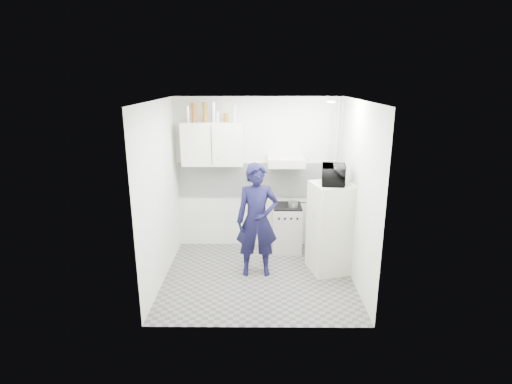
{
  "coord_description": "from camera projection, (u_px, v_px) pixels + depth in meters",
  "views": [
    {
      "loc": [
        0.0,
        -5.41,
        2.89
      ],
      "look_at": [
        -0.04,
        0.3,
        1.25
      ],
      "focal_mm": 28.0,
      "sensor_mm": 36.0,
      "label": 1
    }
  ],
  "objects": [
    {
      "name": "ceiling",
      "position": [
        259.0,
        100.0,
        5.28
      ],
      "size": [
        2.8,
        2.8,
        0.0
      ],
      "primitive_type": "plane",
      "color": "white",
      "rests_on": "wall_back"
    },
    {
      "name": "ceiling_spot_fixture",
      "position": [
        331.0,
        102.0,
        5.48
      ],
      "size": [
        0.1,
        0.1,
        0.02
      ],
      "primitive_type": "cylinder",
      "color": "white",
      "rests_on": "ceiling"
    },
    {
      "name": "bottle_a",
      "position": [
        188.0,
        114.0,
        6.4
      ],
      "size": [
        0.06,
        0.06,
        0.26
      ],
      "primitive_type": "cylinder",
      "color": "silver",
      "rests_on": "upper_cabinet"
    },
    {
      "name": "microwave",
      "position": [
        334.0,
        175.0,
        5.83
      ],
      "size": [
        0.54,
        0.4,
        0.27
      ],
      "primitive_type": "imported",
      "rotation": [
        0.0,
        0.0,
        1.42
      ],
      "color": "black",
      "rests_on": "fridge"
    },
    {
      "name": "backsplash",
      "position": [
        258.0,
        180.0,
        6.86
      ],
      "size": [
        2.74,
        0.03,
        0.6
      ],
      "primitive_type": "cube",
      "color": "white",
      "rests_on": "wall_back"
    },
    {
      "name": "person",
      "position": [
        257.0,
        220.0,
        5.9
      ],
      "size": [
        0.64,
        0.44,
        1.72
      ],
      "primitive_type": "imported",
      "rotation": [
        0.0,
        0.0,
        0.04
      ],
      "color": "black",
      "rests_on": "floor"
    },
    {
      "name": "wall_left",
      "position": [
        160.0,
        194.0,
        5.65
      ],
      "size": [
        0.0,
        2.6,
        2.6
      ],
      "primitive_type": "plane",
      "rotation": [
        1.57,
        0.0,
        1.57
      ],
      "color": "white",
      "rests_on": "floor"
    },
    {
      "name": "wall_right",
      "position": [
        357.0,
        195.0,
        5.63
      ],
      "size": [
        0.0,
        2.6,
        2.6
      ],
      "primitive_type": "plane",
      "rotation": [
        1.57,
        0.0,
        -1.57
      ],
      "color": "white",
      "rests_on": "floor"
    },
    {
      "name": "pipe_b",
      "position": [
        328.0,
        175.0,
        6.76
      ],
      "size": [
        0.04,
        0.04,
        2.6
      ],
      "primitive_type": "cylinder",
      "color": "beige",
      "rests_on": "floor"
    },
    {
      "name": "upper_cabinet",
      "position": [
        213.0,
        144.0,
        6.53
      ],
      "size": [
        1.0,
        0.35,
        0.7
      ],
      "primitive_type": "cube",
      "color": "silver",
      "rests_on": "wall_back"
    },
    {
      "name": "canister_b",
      "position": [
        226.0,
        118.0,
        6.41
      ],
      "size": [
        0.08,
        0.08,
        0.14
      ],
      "primitive_type": "cylinder",
      "color": "brown",
      "rests_on": "upper_cabinet"
    },
    {
      "name": "range_hood",
      "position": [
        286.0,
        162.0,
        6.53
      ],
      "size": [
        0.6,
        0.5,
        0.14
      ],
      "primitive_type": "cube",
      "color": "beige",
      "rests_on": "wall_back"
    },
    {
      "name": "bottle_d",
      "position": [
        213.0,
        112.0,
        6.39
      ],
      "size": [
        0.07,
        0.07,
        0.32
      ],
      "primitive_type": "cylinder",
      "color": "silver",
      "rests_on": "upper_cabinet"
    },
    {
      "name": "bottle_e",
      "position": [
        234.0,
        113.0,
        6.39
      ],
      "size": [
        0.07,
        0.07,
        0.29
      ],
      "primitive_type": "cylinder",
      "color": "#B2B7BC",
      "rests_on": "upper_cabinet"
    },
    {
      "name": "floor",
      "position": [
        258.0,
        277.0,
        6.0
      ],
      "size": [
        2.8,
        2.8,
        0.0
      ],
      "primitive_type": "plane",
      "color": "slate",
      "rests_on": "ground"
    },
    {
      "name": "bottle_c",
      "position": [
        205.0,
        112.0,
        6.39
      ],
      "size": [
        0.08,
        0.08,
        0.32
      ],
      "primitive_type": "cylinder",
      "color": "brown",
      "rests_on": "upper_cabinet"
    },
    {
      "name": "pipe_a",
      "position": [
        335.0,
        175.0,
        6.76
      ],
      "size": [
        0.05,
        0.05,
        2.6
      ],
      "primitive_type": "cylinder",
      "color": "beige",
      "rests_on": "floor"
    },
    {
      "name": "stove",
      "position": [
        287.0,
        229.0,
        6.85
      ],
      "size": [
        0.49,
        0.49,
        0.79
      ],
      "primitive_type": "cube",
      "color": "beige",
      "rests_on": "floor"
    },
    {
      "name": "saucepan",
      "position": [
        293.0,
        204.0,
        6.65
      ],
      "size": [
        0.17,
        0.17,
        0.09
      ],
      "primitive_type": "cylinder",
      "color": "silver",
      "rests_on": "stove_top"
    },
    {
      "name": "wall_back",
      "position": [
        258.0,
        174.0,
        6.84
      ],
      "size": [
        2.8,
        0.0,
        2.8
      ],
      "primitive_type": "plane",
      "rotation": [
        1.57,
        0.0,
        0.0
      ],
      "color": "white",
      "rests_on": "floor"
    },
    {
      "name": "fridge",
      "position": [
        331.0,
        228.0,
        6.06
      ],
      "size": [
        0.7,
        0.7,
        1.39
      ],
      "primitive_type": "cube",
      "rotation": [
        0.0,
        0.0,
        0.25
      ],
      "color": "silver",
      "rests_on": "floor"
    },
    {
      "name": "canister_a",
      "position": [
        217.0,
        117.0,
        6.41
      ],
      "size": [
        0.07,
        0.07,
        0.17
      ],
      "primitive_type": "cylinder",
      "color": "#B2B7BC",
      "rests_on": "upper_cabinet"
    },
    {
      "name": "stove_top",
      "position": [
        287.0,
        206.0,
        6.74
      ],
      "size": [
        0.47,
        0.47,
        0.03
      ],
      "primitive_type": "cube",
      "color": "black",
      "rests_on": "stove"
    },
    {
      "name": "bottle_b",
      "position": [
        194.0,
        112.0,
        6.39
      ],
      "size": [
        0.08,
        0.08,
        0.31
      ],
      "primitive_type": "cylinder",
      "color": "brown",
      "rests_on": "upper_cabinet"
    }
  ]
}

